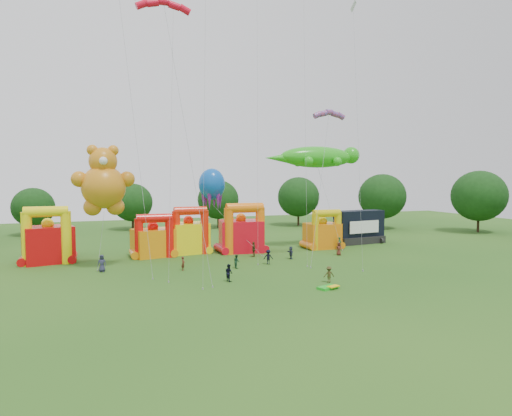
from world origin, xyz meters
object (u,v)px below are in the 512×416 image
object	(u,v)px
teddy_bear_kite	(103,186)
spectator_4	(254,249)
spectator_0	(102,263)
octopus_kite	(231,219)
gecko_kite	(322,177)
bouncy_castle_2	(189,235)
stage_trailer	(359,227)
bouncy_castle_0	(48,241)

from	to	relation	value
teddy_bear_kite	spectator_4	bearing A→B (deg)	4.22
spectator_0	octopus_kite	bearing A→B (deg)	39.98
gecko_kite	spectator_4	bearing A→B (deg)	-162.83
bouncy_castle_2	gecko_kite	size ratio (longest dim) A/B	0.43
teddy_bear_kite	stage_trailer	bearing A→B (deg)	10.68
spectator_0	spectator_4	bearing A→B (deg)	25.05
bouncy_castle_0	gecko_kite	xyz separation A→B (m)	(36.30, -0.79, 7.66)
spectator_4	stage_trailer	bearing A→B (deg)	140.52
bouncy_castle_0	bouncy_castle_2	bearing A→B (deg)	3.62
stage_trailer	octopus_kite	xyz separation A→B (m)	(-21.07, -1.16, 2.02)
teddy_bear_kite	gecko_kite	distance (m)	30.39
bouncy_castle_0	bouncy_castle_2	distance (m)	17.30
gecko_kite	spectator_4	xyz separation A→B (m)	(-11.71, -3.62, -9.29)
stage_trailer	gecko_kite	xyz separation A→B (m)	(-7.65, -2.13, 7.79)
gecko_kite	stage_trailer	bearing A→B (deg)	15.54
bouncy_castle_2	bouncy_castle_0	bearing A→B (deg)	-176.38
bouncy_castle_2	stage_trailer	distance (m)	26.68
octopus_kite	spectator_4	distance (m)	6.02
spectator_4	octopus_kite	bearing A→B (deg)	-125.41
gecko_kite	spectator_0	size ratio (longest dim) A/B	7.91
gecko_kite	spectator_0	world-z (taller)	gecko_kite
bouncy_castle_2	gecko_kite	distance (m)	20.67
bouncy_castle_0	spectator_4	xyz separation A→B (m)	(24.60, -4.40, -1.63)
octopus_kite	spectator_0	xyz separation A→B (m)	(-16.92, -7.86, -3.54)
gecko_kite	spectator_0	xyz separation A→B (m)	(-30.35, -6.90, -9.32)
teddy_bear_kite	octopus_kite	bearing A→B (deg)	19.72
spectator_0	bouncy_castle_2	bearing A→B (deg)	52.86
teddy_bear_kite	gecko_kite	world-z (taller)	gecko_kite
bouncy_castle_0	spectator_0	xyz separation A→B (m)	(5.95, -7.69, -1.66)
bouncy_castle_0	stage_trailer	xyz separation A→B (m)	(43.95, 1.34, -0.14)
bouncy_castle_0	stage_trailer	bearing A→B (deg)	1.75
stage_trailer	spectator_4	xyz separation A→B (m)	(-19.35, -5.74, -1.50)
teddy_bear_kite	gecko_kite	bearing A→B (deg)	9.41
bouncy_castle_0	gecko_kite	distance (m)	37.11
teddy_bear_kite	spectator_0	world-z (taller)	teddy_bear_kite
bouncy_castle_0	spectator_0	bearing A→B (deg)	-52.25
teddy_bear_kite	spectator_0	distance (m)	8.54
gecko_kite	spectator_4	distance (m)	15.38
bouncy_castle_0	spectator_0	distance (m)	9.86
octopus_kite	gecko_kite	bearing A→B (deg)	-4.10
spectator_4	bouncy_castle_0	bearing A→B (deg)	-66.16
bouncy_castle_2	teddy_bear_kite	xyz separation A→B (m)	(-10.93, -6.84, 6.82)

